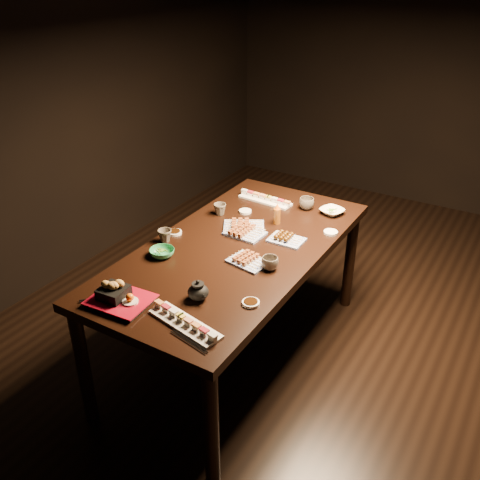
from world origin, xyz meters
name	(u,v)px	position (x,y,z in m)	size (l,w,h in m)	color
ground	(318,341)	(0.00, 0.00, 0.00)	(5.00, 5.00, 0.00)	black
dining_table	(236,302)	(-0.39, -0.36, 0.38)	(0.90, 1.80, 0.75)	black
sushi_platter_near	(185,321)	(-0.21, -1.08, 0.77)	(0.38, 0.10, 0.05)	white
sushi_platter_far	(265,198)	(-0.55, 0.26, 0.77)	(0.36, 0.10, 0.04)	white
yakitori_plate_center	(245,230)	(-0.42, -0.21, 0.78)	(0.22, 0.16, 0.06)	#828EB6
yakitori_plate_right	(249,259)	(-0.24, -0.47, 0.78)	(0.20, 0.15, 0.05)	#828EB6
yakitori_plate_left	(244,224)	(-0.47, -0.14, 0.78)	(0.24, 0.17, 0.06)	#828EB6
tsukune_plate	(287,237)	(-0.18, -0.16, 0.77)	(0.19, 0.14, 0.05)	#828EB6
edamame_bowl_green	(162,253)	(-0.68, -0.65, 0.77)	(0.13, 0.13, 0.04)	#2D8B55
edamame_bowl_cream	(332,211)	(-0.10, 0.31, 0.77)	(0.14, 0.14, 0.03)	#F0E8C4
tempura_tray	(120,294)	(-0.57, -1.09, 0.80)	(0.28, 0.23, 0.10)	black
teacup_near_left	(165,236)	(-0.76, -0.51, 0.79)	(0.08, 0.08, 0.07)	#50483E
teacup_mid_right	(270,263)	(-0.12, -0.47, 0.78)	(0.09, 0.09, 0.07)	#50483E
teacup_far_left	(220,209)	(-0.69, -0.06, 0.79)	(0.08, 0.08, 0.07)	#50483E
teacup_far_right	(307,204)	(-0.26, 0.29, 0.79)	(0.09, 0.09, 0.07)	#50483E
teapot	(198,290)	(-0.28, -0.88, 0.80)	(0.12, 0.12, 0.10)	black
condiment_bottle	(277,214)	(-0.33, 0.01, 0.82)	(0.04, 0.04, 0.13)	brown
sauce_dish_west	(175,232)	(-0.78, -0.41, 0.76)	(0.08, 0.08, 0.01)	white
sauce_dish_east	(331,232)	(0.00, 0.06, 0.76)	(0.08, 0.08, 0.01)	white
sauce_dish_se	(251,303)	(-0.05, -0.79, 0.76)	(0.08, 0.08, 0.01)	white
sauce_dish_nw	(245,211)	(-0.57, 0.05, 0.76)	(0.08, 0.08, 0.01)	white
chopsticks_near	(105,298)	(-0.66, -1.11, 0.75)	(0.24, 0.02, 0.01)	black
chopsticks_se	(189,342)	(-0.13, -1.16, 0.75)	(0.22, 0.02, 0.01)	black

